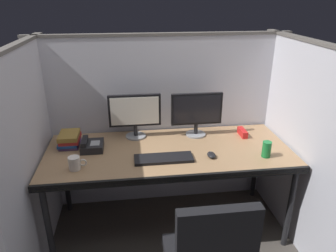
{
  "coord_description": "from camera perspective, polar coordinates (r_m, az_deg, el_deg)",
  "views": [
    {
      "loc": [
        -0.29,
        -1.86,
        1.86
      ],
      "look_at": [
        0.0,
        0.35,
        0.92
      ],
      "focal_mm": 33.5,
      "sensor_mm": 36.0,
      "label": 1
    }
  ],
  "objects": [
    {
      "name": "desk",
      "position": [
        2.47,
        0.19,
        -5.47
      ],
      "size": [
        1.9,
        0.8,
        0.74
      ],
      "color": "#997551",
      "rests_on": "ground"
    },
    {
      "name": "book_stack",
      "position": [
        2.62,
        -17.47,
        -2.33
      ],
      "size": [
        0.16,
        0.22,
        0.11
      ],
      "color": "#4C3366",
      "rests_on": "desk"
    },
    {
      "name": "ground_plane",
      "position": [
        2.65,
        1.06,
        -21.75
      ],
      "size": [
        8.0,
        8.0,
        0.0
      ],
      "primitive_type": "plane",
      "color": "#423D38"
    },
    {
      "name": "coffee_mug",
      "position": [
        2.27,
        -16.59,
        -6.49
      ],
      "size": [
        0.13,
        0.08,
        0.09
      ],
      "color": "silver",
      "rests_on": "desk"
    },
    {
      "name": "cubicle_partition_left",
      "position": [
        2.43,
        -23.55,
        -5.39
      ],
      "size": [
        0.06,
        1.41,
        1.57
      ],
      "color": "silver",
      "rests_on": "ground"
    },
    {
      "name": "cubicle_partition_rear",
      "position": [
        2.84,
        -1.03,
        0.65
      ],
      "size": [
        2.21,
        0.06,
        1.57
      ],
      "color": "silver",
      "rests_on": "ground"
    },
    {
      "name": "computer_mouse",
      "position": [
        2.36,
        7.9,
        -5.23
      ],
      "size": [
        0.06,
        0.1,
        0.04
      ],
      "color": "black",
      "rests_on": "desk"
    },
    {
      "name": "red_stapler",
      "position": [
        2.76,
        13.38,
        -1.15
      ],
      "size": [
        0.04,
        0.15,
        0.06
      ],
      "primitive_type": "cube",
      "color": "red",
      "rests_on": "desk"
    },
    {
      "name": "desk_phone",
      "position": [
        2.52,
        -13.75,
        -3.47
      ],
      "size": [
        0.17,
        0.19,
        0.09
      ],
      "color": "black",
      "rests_on": "desk"
    },
    {
      "name": "keyboard_main",
      "position": [
        2.31,
        -0.79,
        -5.92
      ],
      "size": [
        0.43,
        0.15,
        0.02
      ],
      "primitive_type": "cube",
      "color": "black",
      "rests_on": "desk"
    },
    {
      "name": "monitor_left",
      "position": [
        2.6,
        -6.05,
        2.35
      ],
      "size": [
        0.43,
        0.17,
        0.37
      ],
      "color": "gray",
      "rests_on": "desk"
    },
    {
      "name": "soda_can",
      "position": [
        2.44,
        17.49,
        -4.06
      ],
      "size": [
        0.07,
        0.07,
        0.12
      ],
      "primitive_type": "cylinder",
      "color": "#197233",
      "rests_on": "desk"
    },
    {
      "name": "monitor_right",
      "position": [
        2.63,
        5.22,
        2.64
      ],
      "size": [
        0.43,
        0.17,
        0.37
      ],
      "color": "gray",
      "rests_on": "desk"
    },
    {
      "name": "cubicle_partition_right",
      "position": [
        2.66,
        22.27,
        -2.76
      ],
      "size": [
        0.06,
        1.41,
        1.57
      ],
      "color": "silver",
      "rests_on": "ground"
    }
  ]
}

